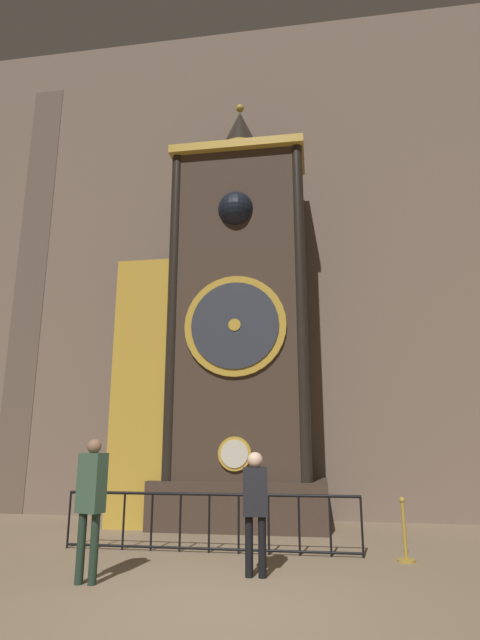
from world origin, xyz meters
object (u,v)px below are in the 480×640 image
object	(u,v)px
clock_tower	(223,333)
visitor_near	(91,495)
visitor_far	(255,500)
stanchion_post	(405,541)

from	to	relation	value
clock_tower	visitor_near	size ratio (longest dim) A/B	5.66
visitor_near	clock_tower	bearing A→B (deg)	95.34
visitor_far	stanchion_post	world-z (taller)	visitor_far
clock_tower	visitor_near	world-z (taller)	clock_tower
visitor_far	stanchion_post	size ratio (longest dim) A/B	1.75
visitor_near	visitor_far	xyz separation A→B (m)	(2.11, 0.66, -0.10)
stanchion_post	clock_tower	bearing A→B (deg)	142.36
stanchion_post	visitor_near	bearing A→B (deg)	-156.03
visitor_far	stanchion_post	bearing A→B (deg)	23.22
clock_tower	stanchion_post	bearing A→B (deg)	-37.64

